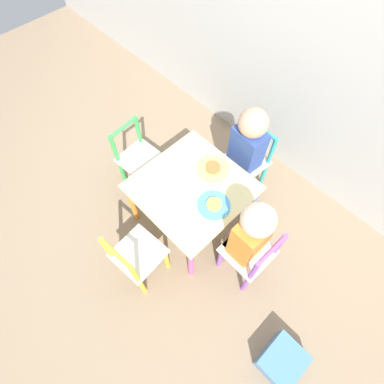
{
  "coord_description": "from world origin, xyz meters",
  "views": [
    {
      "loc": [
        0.66,
        -0.64,
        1.94
      ],
      "look_at": [
        0.0,
        0.0,
        0.37
      ],
      "focal_mm": 28.0,
      "sensor_mm": 36.0,
      "label": 1
    }
  ],
  "objects_px": {
    "kids_table": "(192,191)",
    "plate_back": "(213,168)",
    "child_right": "(249,234)",
    "plate_right": "(214,205)",
    "chair_yellow": "(136,257)",
    "chair_purple": "(251,255)",
    "chair_teal": "(248,161)",
    "child_back": "(246,146)",
    "chair_green": "(138,159)",
    "storage_bin": "(282,361)"
  },
  "relations": [
    {
      "from": "chair_teal",
      "to": "plate_right",
      "type": "xyz_separation_m",
      "value": [
        0.13,
        -0.49,
        0.18
      ]
    },
    {
      "from": "kids_table",
      "to": "storage_bin",
      "type": "height_order",
      "value": "kids_table"
    },
    {
      "from": "chair_green",
      "to": "plate_back",
      "type": "height_order",
      "value": "chair_green"
    },
    {
      "from": "chair_purple",
      "to": "storage_bin",
      "type": "relative_size",
      "value": 2.25
    },
    {
      "from": "kids_table",
      "to": "chair_green",
      "type": "xyz_separation_m",
      "value": [
        -0.49,
        -0.04,
        -0.11
      ]
    },
    {
      "from": "plate_back",
      "to": "chair_yellow",
      "type": "bearing_deg",
      "value": -86.16
    },
    {
      "from": "chair_purple",
      "to": "storage_bin",
      "type": "bearing_deg",
      "value": 62.95
    },
    {
      "from": "chair_teal",
      "to": "storage_bin",
      "type": "height_order",
      "value": "chair_teal"
    },
    {
      "from": "chair_yellow",
      "to": "chair_green",
      "type": "distance_m",
      "value": 0.7
    },
    {
      "from": "chair_teal",
      "to": "kids_table",
      "type": "bearing_deg",
      "value": -90.0
    },
    {
      "from": "chair_yellow",
      "to": "chair_green",
      "type": "height_order",
      "value": "same"
    },
    {
      "from": "plate_right",
      "to": "storage_bin",
      "type": "bearing_deg",
      "value": -18.34
    },
    {
      "from": "kids_table",
      "to": "chair_purple",
      "type": "distance_m",
      "value": 0.51
    },
    {
      "from": "chair_purple",
      "to": "chair_teal",
      "type": "bearing_deg",
      "value": -137.16
    },
    {
      "from": "chair_teal",
      "to": "chair_yellow",
      "type": "bearing_deg",
      "value": -84.79
    },
    {
      "from": "chair_teal",
      "to": "chair_green",
      "type": "xyz_separation_m",
      "value": [
        -0.54,
        -0.53,
        0.0
      ]
    },
    {
      "from": "chair_yellow",
      "to": "chair_purple",
      "type": "bearing_deg",
      "value": -138.05
    },
    {
      "from": "chair_teal",
      "to": "child_back",
      "type": "relative_size",
      "value": 0.7
    },
    {
      "from": "kids_table",
      "to": "plate_back",
      "type": "xyz_separation_m",
      "value": [
        0.0,
        0.18,
        0.07
      ]
    },
    {
      "from": "child_right",
      "to": "child_back",
      "type": "relative_size",
      "value": 1.01
    },
    {
      "from": "chair_green",
      "to": "plate_back",
      "type": "relative_size",
      "value": 2.65
    },
    {
      "from": "chair_yellow",
      "to": "plate_right",
      "type": "bearing_deg",
      "value": -110.31
    },
    {
      "from": "child_right",
      "to": "plate_back",
      "type": "distance_m",
      "value": 0.47
    },
    {
      "from": "child_right",
      "to": "plate_back",
      "type": "relative_size",
      "value": 3.81
    },
    {
      "from": "chair_purple",
      "to": "plate_right",
      "type": "xyz_separation_m",
      "value": [
        -0.32,
        0.01,
        0.18
      ]
    },
    {
      "from": "chair_yellow",
      "to": "kids_table",
      "type": "bearing_deg",
      "value": -90.0
    },
    {
      "from": "kids_table",
      "to": "plate_back",
      "type": "distance_m",
      "value": 0.19
    },
    {
      "from": "chair_purple",
      "to": "plate_right",
      "type": "relative_size",
      "value": 2.78
    },
    {
      "from": "child_right",
      "to": "plate_right",
      "type": "xyz_separation_m",
      "value": [
        -0.26,
        0.01,
        -0.03
      ]
    },
    {
      "from": "kids_table",
      "to": "child_right",
      "type": "distance_m",
      "value": 0.44
    },
    {
      "from": "chair_yellow",
      "to": "plate_right",
      "type": "height_order",
      "value": "chair_yellow"
    },
    {
      "from": "chair_yellow",
      "to": "chair_green",
      "type": "xyz_separation_m",
      "value": [
        -0.54,
        0.45,
        0.0
      ]
    },
    {
      "from": "chair_green",
      "to": "chair_yellow",
      "type": "bearing_deg",
      "value": -134.68
    },
    {
      "from": "chair_green",
      "to": "child_right",
      "type": "xyz_separation_m",
      "value": [
        0.93,
        0.03,
        0.21
      ]
    },
    {
      "from": "chair_yellow",
      "to": "child_back",
      "type": "bearing_deg",
      "value": -94.87
    },
    {
      "from": "chair_yellow",
      "to": "plate_back",
      "type": "bearing_deg",
      "value": -91.38
    },
    {
      "from": "child_right",
      "to": "storage_bin",
      "type": "relative_size",
      "value": 3.25
    },
    {
      "from": "kids_table",
      "to": "chair_yellow",
      "type": "bearing_deg",
      "value": -84.78
    },
    {
      "from": "child_back",
      "to": "plate_right",
      "type": "bearing_deg",
      "value": -67.07
    },
    {
      "from": "child_back",
      "to": "storage_bin",
      "type": "xyz_separation_m",
      "value": [
        0.95,
        -0.7,
        -0.4
      ]
    },
    {
      "from": "chair_purple",
      "to": "chair_green",
      "type": "bearing_deg",
      "value": -87.27
    },
    {
      "from": "plate_back",
      "to": "storage_bin",
      "type": "height_order",
      "value": "plate_back"
    },
    {
      "from": "child_back",
      "to": "chair_green",
      "type": "bearing_deg",
      "value": -133.22
    },
    {
      "from": "child_right",
      "to": "plate_back",
      "type": "height_order",
      "value": "child_right"
    },
    {
      "from": "chair_purple",
      "to": "chair_teal",
      "type": "relative_size",
      "value": 1.0
    },
    {
      "from": "chair_yellow",
      "to": "plate_back",
      "type": "xyz_separation_m",
      "value": [
        -0.04,
        0.67,
        0.18
      ]
    },
    {
      "from": "chair_teal",
      "to": "chair_green",
      "type": "height_order",
      "value": "same"
    },
    {
      "from": "chair_teal",
      "to": "plate_back",
      "type": "xyz_separation_m",
      "value": [
        -0.04,
        -0.31,
        0.18
      ]
    },
    {
      "from": "chair_green",
      "to": "child_back",
      "type": "bearing_deg",
      "value": -53.0
    },
    {
      "from": "plate_right",
      "to": "chair_yellow",
      "type": "bearing_deg",
      "value": -105.09
    }
  ]
}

